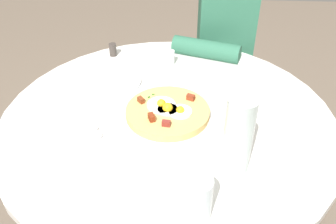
% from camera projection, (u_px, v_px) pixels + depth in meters
% --- Properties ---
extents(dining_table, '(1.02, 1.02, 0.72)m').
position_uv_depth(dining_table, '(168.00, 157.00, 1.24)').
color(dining_table, silver).
rests_on(dining_table, ground_plane).
extents(person_seated, '(0.53, 0.36, 1.14)m').
position_uv_depth(person_seated, '(219.00, 70.00, 1.77)').
color(person_seated, '#2D2D33').
rests_on(person_seated, ground_plane).
extents(pizza_plate, '(0.31, 0.31, 0.01)m').
position_uv_depth(pizza_plate, '(168.00, 117.00, 1.12)').
color(pizza_plate, white).
rests_on(pizza_plate, dining_table).
extents(breakfast_pizza, '(0.25, 0.25, 0.05)m').
position_uv_depth(breakfast_pizza, '(168.00, 112.00, 1.11)').
color(breakfast_pizza, '#DEB062').
rests_on(breakfast_pizza, pizza_plate).
extents(bread_plate, '(0.18, 0.18, 0.01)m').
position_uv_depth(bread_plate, '(115.00, 82.00, 1.28)').
color(bread_plate, white).
rests_on(bread_plate, dining_table).
extents(napkin, '(0.21, 0.22, 0.00)m').
position_uv_depth(napkin, '(69.00, 142.00, 1.04)').
color(napkin, white).
rests_on(napkin, dining_table).
extents(fork, '(0.10, 0.16, 0.00)m').
position_uv_depth(fork, '(67.00, 137.00, 1.05)').
color(fork, silver).
rests_on(fork, napkin).
extents(knife, '(0.10, 0.16, 0.00)m').
position_uv_depth(knife, '(71.00, 145.00, 1.02)').
color(knife, silver).
rests_on(knife, napkin).
extents(water_glass, '(0.07, 0.07, 0.11)m').
position_uv_depth(water_glass, '(197.00, 198.00, 0.81)').
color(water_glass, silver).
rests_on(water_glass, dining_table).
extents(water_bottle, '(0.07, 0.07, 0.21)m').
position_uv_depth(water_bottle, '(238.00, 135.00, 0.90)').
color(water_bottle, silver).
rests_on(water_bottle, dining_table).
extents(salt_shaker, '(0.03, 0.03, 0.05)m').
position_uv_depth(salt_shaker, '(171.00, 57.00, 1.38)').
color(salt_shaker, white).
rests_on(salt_shaker, dining_table).
extents(pepper_shaker, '(0.03, 0.03, 0.05)m').
position_uv_depth(pepper_shaker, '(113.00, 50.00, 1.43)').
color(pepper_shaker, '#3F3833').
rests_on(pepper_shaker, dining_table).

